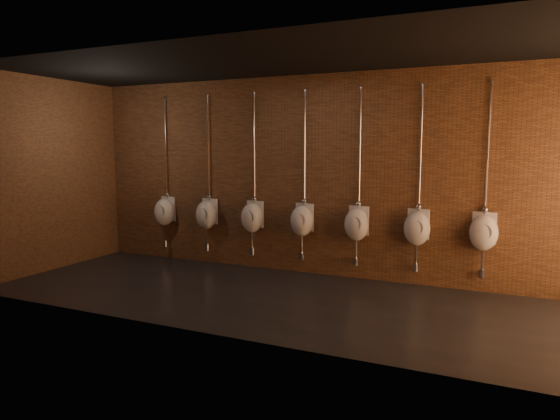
{
  "coord_description": "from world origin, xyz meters",
  "views": [
    {
      "loc": [
        2.67,
        -6.03,
        2.05
      ],
      "look_at": [
        -0.46,
        0.9,
        1.1
      ],
      "focal_mm": 32.0,
      "sensor_mm": 36.0,
      "label": 1
    }
  ],
  "objects_px": {
    "urinal_2": "(252,217)",
    "urinal_4": "(357,223)",
    "urinal_0": "(165,211)",
    "urinal_3": "(302,220)",
    "urinal_1": "(207,214)",
    "urinal_6": "(484,231)",
    "urinal_5": "(417,227)"
  },
  "relations": [
    {
      "from": "urinal_2",
      "to": "urinal_4",
      "type": "bearing_deg",
      "value": 0.0
    },
    {
      "from": "urinal_0",
      "to": "urinal_3",
      "type": "bearing_deg",
      "value": 0.0
    },
    {
      "from": "urinal_1",
      "to": "urinal_6",
      "type": "distance_m",
      "value": 4.53
    },
    {
      "from": "urinal_3",
      "to": "urinal_4",
      "type": "bearing_deg",
      "value": 0.0
    },
    {
      "from": "urinal_2",
      "to": "urinal_5",
      "type": "bearing_deg",
      "value": 0.0
    },
    {
      "from": "urinal_1",
      "to": "urinal_4",
      "type": "distance_m",
      "value": 2.72
    },
    {
      "from": "urinal_0",
      "to": "urinal_5",
      "type": "distance_m",
      "value": 4.53
    },
    {
      "from": "urinal_4",
      "to": "urinal_1",
      "type": "bearing_deg",
      "value": 180.0
    },
    {
      "from": "urinal_6",
      "to": "urinal_1",
      "type": "bearing_deg",
      "value": 180.0
    },
    {
      "from": "urinal_5",
      "to": "urinal_0",
      "type": "bearing_deg",
      "value": 180.0
    },
    {
      "from": "urinal_1",
      "to": "urinal_3",
      "type": "relative_size",
      "value": 1.0
    },
    {
      "from": "urinal_4",
      "to": "urinal_6",
      "type": "relative_size",
      "value": 1.0
    },
    {
      "from": "urinal_3",
      "to": "urinal_2",
      "type": "bearing_deg",
      "value": 180.0
    },
    {
      "from": "urinal_0",
      "to": "urinal_3",
      "type": "xyz_separation_m",
      "value": [
        2.72,
        0.0,
        0.0
      ]
    },
    {
      "from": "urinal_2",
      "to": "urinal_5",
      "type": "height_order",
      "value": "same"
    },
    {
      "from": "urinal_0",
      "to": "urinal_5",
      "type": "bearing_deg",
      "value": 0.0
    },
    {
      "from": "urinal_2",
      "to": "urinal_0",
      "type": "bearing_deg",
      "value": 180.0
    },
    {
      "from": "urinal_5",
      "to": "urinal_6",
      "type": "distance_m",
      "value": 0.91
    },
    {
      "from": "urinal_3",
      "to": "urinal_5",
      "type": "bearing_deg",
      "value": 0.0
    },
    {
      "from": "urinal_0",
      "to": "urinal_4",
      "type": "xyz_separation_m",
      "value": [
        3.62,
        0.0,
        0.0
      ]
    },
    {
      "from": "urinal_5",
      "to": "urinal_1",
      "type": "bearing_deg",
      "value": 180.0
    },
    {
      "from": "urinal_6",
      "to": "urinal_3",
      "type": "bearing_deg",
      "value": 180.0
    },
    {
      "from": "urinal_1",
      "to": "urinal_5",
      "type": "bearing_deg",
      "value": 0.0
    },
    {
      "from": "urinal_5",
      "to": "urinal_3",
      "type": "bearing_deg",
      "value": 180.0
    },
    {
      "from": "urinal_4",
      "to": "urinal_5",
      "type": "xyz_separation_m",
      "value": [
        0.91,
        0.0,
        0.0
      ]
    },
    {
      "from": "urinal_3",
      "to": "urinal_6",
      "type": "relative_size",
      "value": 1.0
    },
    {
      "from": "urinal_0",
      "to": "urinal_2",
      "type": "height_order",
      "value": "same"
    },
    {
      "from": "urinal_1",
      "to": "urinal_3",
      "type": "height_order",
      "value": "same"
    },
    {
      "from": "urinal_2",
      "to": "urinal_5",
      "type": "xyz_separation_m",
      "value": [
        2.72,
        0.0,
        0.0
      ]
    },
    {
      "from": "urinal_1",
      "to": "urinal_6",
      "type": "xyz_separation_m",
      "value": [
        4.53,
        0.0,
        0.0
      ]
    },
    {
      "from": "urinal_0",
      "to": "urinal_6",
      "type": "height_order",
      "value": "same"
    },
    {
      "from": "urinal_2",
      "to": "urinal_6",
      "type": "bearing_deg",
      "value": 0.0
    }
  ]
}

